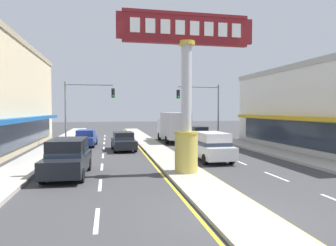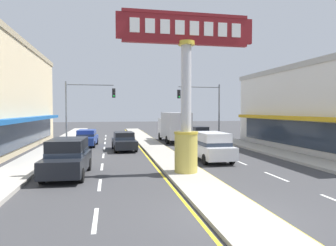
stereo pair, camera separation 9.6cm
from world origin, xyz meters
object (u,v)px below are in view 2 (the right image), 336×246
object	(u,v)px
traffic_light_right_side	(204,102)
sedan_near_right_lane	(87,138)
traffic_light_left_side	(85,101)
sedan_far_left_oncoming	(199,133)
suv_kerb_right	(211,146)
sedan_mid_left_lane	(124,141)
district_sign	(186,90)
suv_far_right_lane	(68,157)
box_truck_near_left_lane	(174,126)

from	to	relation	value
traffic_light_right_side	sedan_near_right_lane	xyz separation A→B (m)	(-12.30, -2.65, -3.46)
traffic_light_left_side	traffic_light_right_side	world-z (taller)	same
traffic_light_right_side	sedan_near_right_lane	world-z (taller)	traffic_light_right_side
sedan_far_left_oncoming	traffic_light_right_side	bearing A→B (deg)	-71.17
traffic_light_left_side	suv_kerb_right	size ratio (longest dim) A/B	1.34
sedan_mid_left_lane	suv_kerb_right	world-z (taller)	suv_kerb_right
traffic_light_right_side	sedan_near_right_lane	distance (m)	13.05
suv_kerb_right	district_sign	bearing A→B (deg)	-125.40
sedan_near_right_lane	sedan_mid_left_lane	distance (m)	4.82
district_sign	suv_kerb_right	world-z (taller)	district_sign
district_sign	suv_far_right_lane	size ratio (longest dim) A/B	1.75
traffic_light_right_side	suv_far_right_lane	world-z (taller)	traffic_light_right_side
sedan_mid_left_lane	suv_far_right_lane	bearing A→B (deg)	-109.19
sedan_near_right_lane	sedan_far_left_oncoming	bearing A→B (deg)	16.15
traffic_light_left_side	suv_far_right_lane	bearing A→B (deg)	-88.90
sedan_near_right_lane	district_sign	bearing A→B (deg)	-66.51
traffic_light_right_side	suv_kerb_right	size ratio (longest dim) A/B	1.34
traffic_light_left_side	suv_kerb_right	xyz separation A→B (m)	(9.01, -12.01, -3.26)
sedan_near_right_lane	box_truck_near_left_lane	xyz separation A→B (m)	(8.73, 1.74, 0.91)
district_sign	traffic_light_left_side	xyz separation A→B (m)	(-6.30, 15.83, -0.16)
traffic_light_left_side	sedan_near_right_lane	size ratio (longest dim) A/B	1.41
sedan_far_left_oncoming	suv_kerb_right	size ratio (longest dim) A/B	0.94
suv_kerb_right	sedan_mid_left_lane	bearing A→B (deg)	129.93
box_truck_near_left_lane	suv_kerb_right	xyz separation A→B (m)	(-0.01, -11.75, -0.71)
traffic_light_left_side	sedan_far_left_oncoming	bearing A→B (deg)	6.82
box_truck_near_left_lane	sedan_far_left_oncoming	bearing A→B (deg)	27.83
traffic_light_right_side	sedan_near_right_lane	size ratio (longest dim) A/B	1.41
traffic_light_left_side	sedan_mid_left_lane	size ratio (longest dim) A/B	1.41
sedan_mid_left_lane	sedan_far_left_oncoming	world-z (taller)	same
traffic_light_right_side	district_sign	bearing A→B (deg)	-110.92
box_truck_near_left_lane	district_sign	bearing A→B (deg)	-99.93
sedan_mid_left_lane	suv_kerb_right	xyz separation A→B (m)	(5.42, -6.48, 0.20)
traffic_light_left_side	traffic_light_right_side	size ratio (longest dim) A/B	1.00
sedan_far_left_oncoming	suv_kerb_right	bearing A→B (deg)	-103.75
box_truck_near_left_lane	suv_kerb_right	size ratio (longest dim) A/B	1.50
box_truck_near_left_lane	sedan_far_left_oncoming	xyz separation A→B (m)	(3.29, 1.73, -0.91)
traffic_light_left_side	suv_kerb_right	world-z (taller)	traffic_light_left_side
sedan_mid_left_lane	sedan_near_right_lane	bearing A→B (deg)	133.04
traffic_light_right_side	box_truck_near_left_lane	world-z (taller)	traffic_light_right_side
traffic_light_right_side	suv_kerb_right	xyz separation A→B (m)	(-3.58, -12.65, -3.26)
sedan_near_right_lane	suv_far_right_lane	xyz separation A→B (m)	(0.00, -12.98, 0.20)
sedan_mid_left_lane	district_sign	bearing A→B (deg)	-75.23
traffic_light_left_side	sedan_far_left_oncoming	world-z (taller)	traffic_light_left_side
district_sign	sedan_far_left_oncoming	bearing A→B (deg)	70.84
sedan_far_left_oncoming	suv_kerb_right	distance (m)	13.88
traffic_light_right_side	sedan_mid_left_lane	distance (m)	11.45
district_sign	sedan_near_right_lane	xyz separation A→B (m)	(-6.01, 13.82, -3.62)
sedan_mid_left_lane	traffic_light_right_side	bearing A→B (deg)	34.42
traffic_light_left_side	box_truck_near_left_lane	size ratio (longest dim) A/B	0.90
district_sign	sedan_near_right_lane	size ratio (longest dim) A/B	1.87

